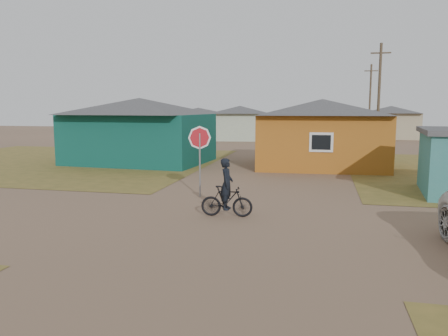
{
  "coord_description": "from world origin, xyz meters",
  "views": [
    {
      "loc": [
        2.49,
        -11.83,
        3.41
      ],
      "look_at": [
        -0.82,
        3.0,
        1.3
      ],
      "focal_mm": 35.0,
      "sensor_mm": 36.0,
      "label": 1
    }
  ],
  "objects": [
    {
      "name": "house_teal",
      "position": [
        -8.5,
        13.5,
        2.05
      ],
      "size": [
        8.93,
        7.08,
        4.0
      ],
      "color": "#0B3D36",
      "rests_on": "ground"
    },
    {
      "name": "house_beige_east",
      "position": [
        10.0,
        40.0,
        1.86
      ],
      "size": [
        6.95,
        6.05,
        3.6
      ],
      "color": "tan",
      "rests_on": "ground"
    },
    {
      "name": "stop_sign",
      "position": [
        -2.01,
        4.12,
        1.98
      ],
      "size": [
        0.89,
        0.15,
        2.72
      ],
      "color": "gray",
      "rests_on": "ground"
    },
    {
      "name": "ground",
      "position": [
        0.0,
        0.0,
        0.0
      ],
      "size": [
        120.0,
        120.0,
        0.0
      ],
      "primitive_type": "plane",
      "color": "brown"
    },
    {
      "name": "utility_pole_near",
      "position": [
        6.5,
        22.0,
        4.14
      ],
      "size": [
        1.4,
        0.2,
        8.0
      ],
      "color": "#4D3E2E",
      "rests_on": "ground"
    },
    {
      "name": "cyclist",
      "position": [
        -0.35,
        1.29,
        0.67
      ],
      "size": [
        1.66,
        0.61,
        1.85
      ],
      "color": "black",
      "rests_on": "ground"
    },
    {
      "name": "house_pale_west",
      "position": [
        -6.0,
        34.0,
        1.86
      ],
      "size": [
        7.04,
        6.15,
        3.6
      ],
      "color": "#AAB79D",
      "rests_on": "ground"
    },
    {
      "name": "utility_pole_far",
      "position": [
        7.5,
        38.0,
        4.14
      ],
      "size": [
        1.4,
        0.2,
        8.0
      ],
      "color": "#4D3E2E",
      "rests_on": "ground"
    },
    {
      "name": "house_pale_north",
      "position": [
        -14.0,
        46.0,
        1.75
      ],
      "size": [
        6.28,
        5.81,
        3.4
      ],
      "color": "#AAB79D",
      "rests_on": "ground"
    },
    {
      "name": "grass_nw",
      "position": [
        -14.0,
        13.0,
        0.01
      ],
      "size": [
        20.0,
        18.0,
        0.0
      ],
      "primitive_type": "cube",
      "color": "olive",
      "rests_on": "ground"
    },
    {
      "name": "house_yellow",
      "position": [
        2.5,
        14.0,
        2.0
      ],
      "size": [
        7.72,
        6.76,
        3.9
      ],
      "color": "#A25B19",
      "rests_on": "ground"
    }
  ]
}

